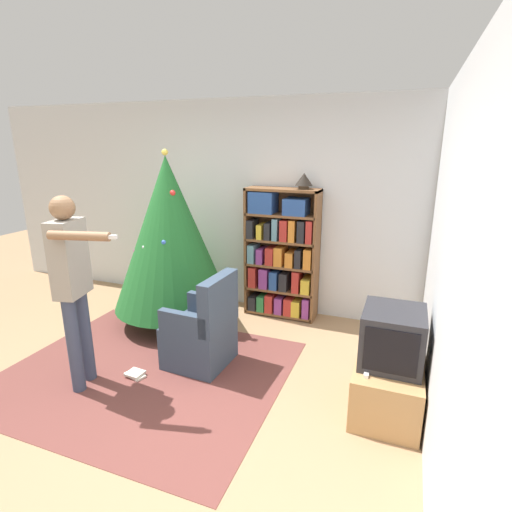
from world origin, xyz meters
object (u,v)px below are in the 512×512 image
object	(u,v)px
television	(392,337)
table_lamp	(304,180)
christmas_tree	(170,234)
bookshelf	(281,255)
armchair	(203,333)
standing_person	(72,278)

from	to	relation	value
television	table_lamp	xyz separation A→B (m)	(-1.11, 1.47, 1.03)
television	christmas_tree	bearing A→B (deg)	161.93
television	table_lamp	bearing A→B (deg)	127.12
bookshelf	armchair	distance (m)	1.49
christmas_tree	armchair	world-z (taller)	christmas_tree
christmas_tree	armchair	bearing A→B (deg)	-42.90
television	armchair	distance (m)	1.74
bookshelf	standing_person	xyz separation A→B (m)	(-1.16, -2.07, 0.22)
christmas_tree	standing_person	size ratio (longest dim) A/B	1.20
television	standing_person	bearing A→B (deg)	-166.58
armchair	standing_person	world-z (taller)	standing_person
standing_person	table_lamp	bearing A→B (deg)	132.25
christmas_tree	standing_person	world-z (taller)	christmas_tree
table_lamp	bookshelf	bearing A→B (deg)	-178.33
television	bookshelf	bearing A→B (deg)	132.94
television	christmas_tree	distance (m)	2.66
armchair	table_lamp	xyz separation A→B (m)	(0.60, 1.39, 1.35)
standing_person	table_lamp	xyz separation A→B (m)	(1.41, 2.07, 0.67)
standing_person	christmas_tree	bearing A→B (deg)	165.18
bookshelf	armchair	world-z (taller)	bookshelf
television	armchair	xyz separation A→B (m)	(-1.71, 0.09, -0.32)
bookshelf	television	bearing A→B (deg)	-47.06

